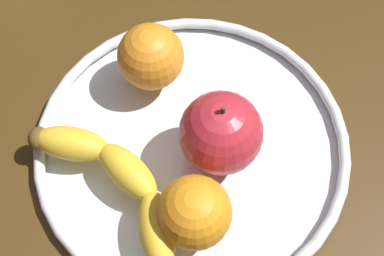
{
  "coord_description": "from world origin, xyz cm",
  "views": [
    {
      "loc": [
        -17.84,
        19.82,
        54.67
      ],
      "look_at": [
        0.0,
        0.0,
        4.8
      ],
      "focal_mm": 53.42,
      "sensor_mm": 36.0,
      "label": 1
    }
  ],
  "objects": [
    {
      "name": "ground_plane",
      "position": [
        0.0,
        0.0,
        -2.0
      ],
      "size": [
        145.7,
        145.7,
        4.0
      ],
      "primitive_type": "cube",
      "color": "#402C10"
    },
    {
      "name": "fruit_bowl",
      "position": [
        0.0,
        0.0,
        0.92
      ],
      "size": [
        33.1,
        33.1,
        1.8
      ],
      "color": "silver",
      "rests_on": "ground_plane"
    },
    {
      "name": "orange_front_right",
      "position": [
        8.72,
        -3.2,
        5.36
      ],
      "size": [
        7.12,
        7.12,
        7.12
      ],
      "primitive_type": "sphere",
      "color": "orange",
      "rests_on": "fruit_bowl"
    },
    {
      "name": "banana",
      "position": [
        2.36,
        8.68,
        3.52
      ],
      "size": [
        20.98,
        7.91,
        3.44
      ],
      "rotation": [
        0.0,
        0.0,
        -0.05
      ],
      "color": "yellow",
      "rests_on": "fruit_bowl"
    },
    {
      "name": "apple",
      "position": [
        -2.85,
        -1.01,
        5.94
      ],
      "size": [
        8.27,
        8.27,
        9.07
      ],
      "color": "#B82733",
      "rests_on": "fruit_bowl"
    },
    {
      "name": "orange_center",
      "position": [
        -6.16,
        6.52,
        5.29
      ],
      "size": [
        6.98,
        6.98,
        6.98
      ],
      "primitive_type": "sphere",
      "color": "orange",
      "rests_on": "fruit_bowl"
    }
  ]
}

